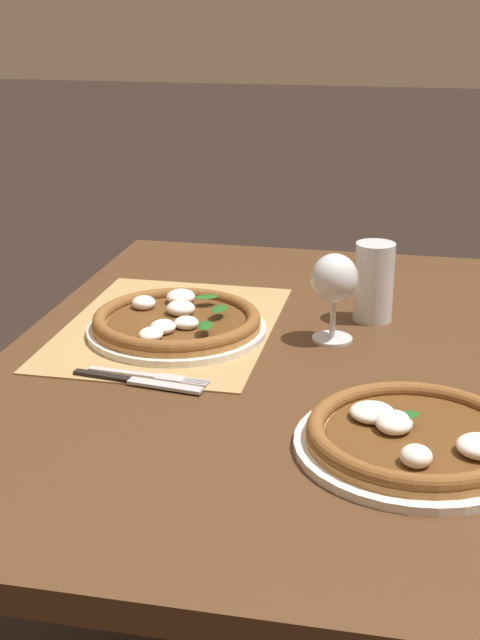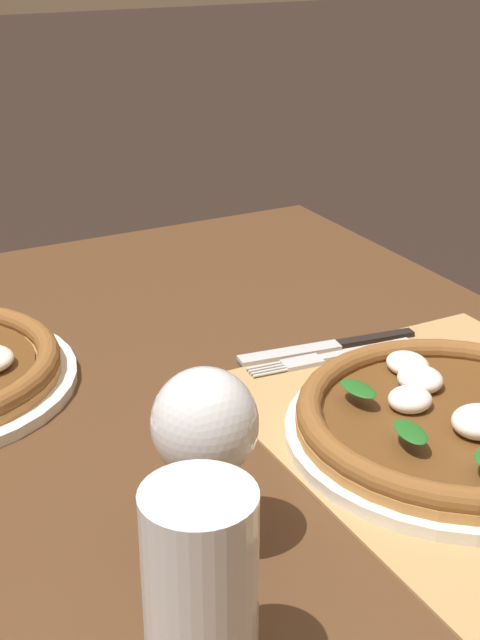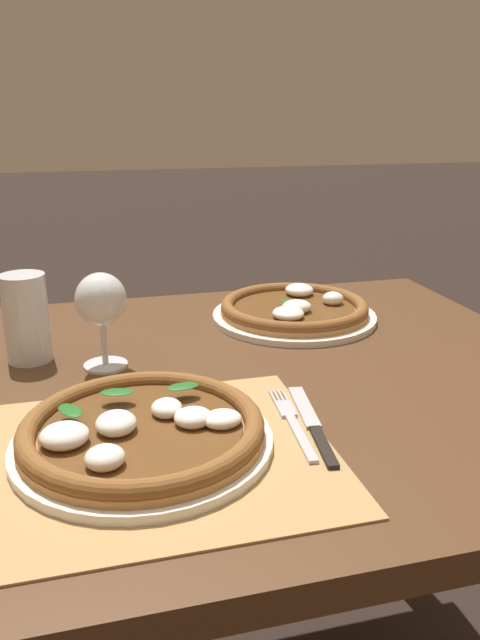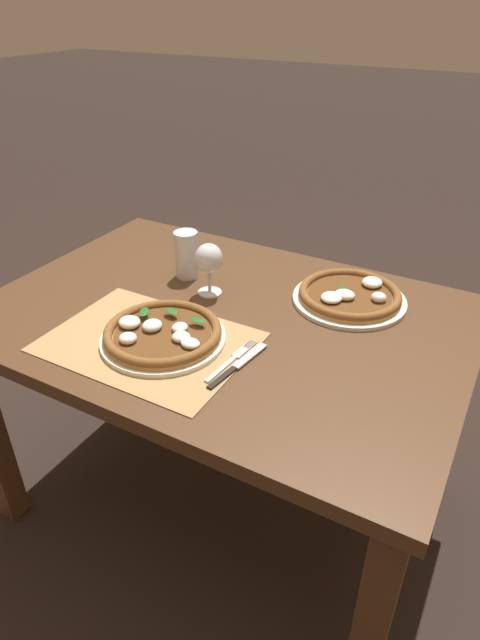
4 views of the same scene
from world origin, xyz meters
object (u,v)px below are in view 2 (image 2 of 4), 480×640
pizza_near (456,421)px  fork (331,357)px  pint_glass (201,595)px  knife (328,346)px  wine_glass (205,432)px

pizza_near → fork: 0.20m
pint_glass → knife: 0.50m
wine_glass → pizza_near: bearing=-83.8°
wine_glass → knife: (0.25, -0.27, -0.10)m
wine_glass → pint_glass: size_ratio=1.07×
pizza_near → knife: bearing=-0.4°
fork → pizza_near: bearing=-177.2°
pizza_near → pint_glass: (-0.15, 0.33, 0.05)m
pint_glass → fork: (0.34, -0.32, -0.06)m
pint_glass → fork: bearing=-43.3°
knife → pizza_near: bearing=179.6°
wine_glass → pint_glass: (-0.12, 0.06, -0.04)m
pint_glass → fork: pint_glass is taller
fork → knife: (0.02, -0.01, 0.00)m
pizza_near → pint_glass: bearing=113.9°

